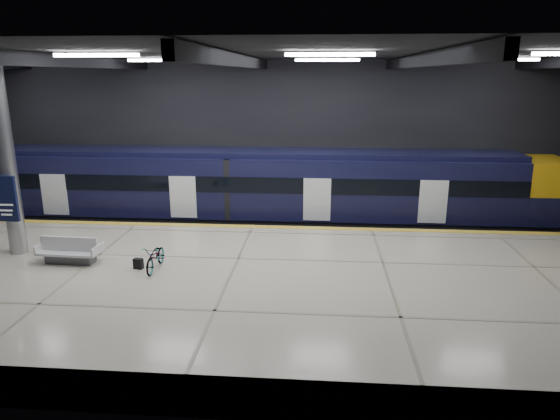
# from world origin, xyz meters

# --- Properties ---
(ground) EXTENTS (30.00, 30.00, 0.00)m
(ground) POSITION_xyz_m (0.00, 0.00, 0.00)
(ground) COLOR black
(ground) RESTS_ON ground
(room_shell) EXTENTS (30.10, 16.10, 8.05)m
(room_shell) POSITION_xyz_m (-0.00, 0.00, 5.72)
(room_shell) COLOR black
(room_shell) RESTS_ON ground
(platform) EXTENTS (30.00, 11.00, 1.10)m
(platform) POSITION_xyz_m (0.00, -2.50, 0.55)
(platform) COLOR #BCB49F
(platform) RESTS_ON ground
(safety_strip) EXTENTS (30.00, 0.40, 0.01)m
(safety_strip) POSITION_xyz_m (0.00, 2.75, 1.11)
(safety_strip) COLOR gold
(safety_strip) RESTS_ON platform
(rails) EXTENTS (30.00, 1.52, 0.16)m
(rails) POSITION_xyz_m (0.00, 5.50, 0.08)
(rails) COLOR gray
(rails) RESTS_ON ground
(train) EXTENTS (29.40, 2.84, 3.79)m
(train) POSITION_xyz_m (1.49, 5.50, 2.06)
(train) COLOR black
(train) RESTS_ON ground
(bench) EXTENTS (2.12, 0.96, 0.92)m
(bench) POSITION_xyz_m (-5.64, -1.84, 1.42)
(bench) COLOR #595B60
(bench) RESTS_ON platform
(bicycle) EXTENTS (0.59, 1.65, 0.87)m
(bicycle) POSITION_xyz_m (-2.54, -2.20, 1.53)
(bicycle) COLOR #99999E
(bicycle) RESTS_ON platform
(pannier_bag) EXTENTS (0.33, 0.24, 0.35)m
(pannier_bag) POSITION_xyz_m (-3.14, -2.20, 1.28)
(pannier_bag) COLOR black
(pannier_bag) RESTS_ON platform
(info_column) EXTENTS (0.90, 0.78, 6.90)m
(info_column) POSITION_xyz_m (-8.00, -1.03, 4.46)
(info_column) COLOR #9EA0A5
(info_column) RESTS_ON platform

